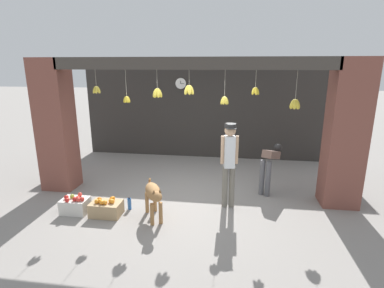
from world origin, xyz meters
The scene contains 12 objects.
ground_plane centered at (0.00, 0.00, 0.00)m, with size 60.00×60.00×0.00m, color gray.
shop_back_wall centered at (0.00, 3.20, 1.47)m, with size 7.42×0.12×2.94m, color #2D2B28.
shop_pillar_left centered at (-3.06, 0.30, 1.47)m, with size 0.70×0.60×2.94m, color brown.
shop_pillar_right centered at (3.06, 0.30, 1.47)m, with size 0.70×0.60×2.94m, color brown.
storefront_awning centered at (0.02, 0.12, 2.76)m, with size 5.52×0.31×0.98m.
dog centered at (-0.52, -0.86, 0.50)m, with size 0.56×0.89×0.72m.
shopkeeper centered at (0.83, -0.17, 1.02)m, with size 0.34×0.29×1.71m.
worker_stooping centered at (1.71, 0.69, 0.69)m, with size 0.52×0.75×1.04m.
fruit_crate_oranges centered at (-1.46, -0.87, 0.15)m, with size 0.57×0.38×0.35m.
fruit_crate_apples centered at (-2.10, -0.85, 0.16)m, with size 0.50×0.36×0.36m.
water_bottle centered at (-1.11, -0.57, 0.12)m, with size 0.07×0.07×0.26m.
wall_clock centered at (-0.73, 3.13, 2.25)m, with size 0.34×0.03×0.34m.
Camera 1 is at (0.91, -5.77, 2.79)m, focal length 28.00 mm.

